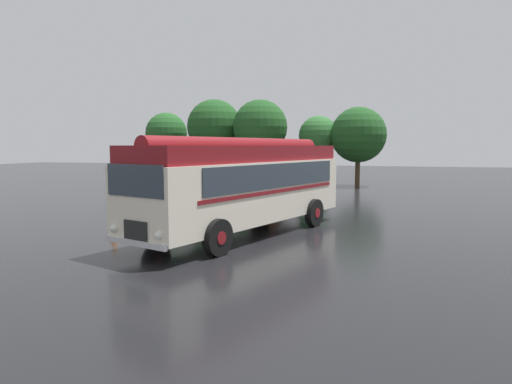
% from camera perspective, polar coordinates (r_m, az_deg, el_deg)
% --- Properties ---
extents(ground_plane, '(120.00, 120.00, 0.00)m').
position_cam_1_polar(ground_plane, '(16.76, -3.51, -5.23)').
color(ground_plane, black).
extents(vintage_bus, '(5.65, 10.33, 3.49)m').
position_cam_1_polar(vintage_bus, '(16.37, -1.44, 1.21)').
color(vintage_bus, silver).
rests_on(vintage_bus, ground).
extents(car_near_left, '(2.09, 4.27, 1.66)m').
position_cam_1_polar(car_near_left, '(31.79, -2.84, 1.53)').
color(car_near_left, silver).
rests_on(car_near_left, ground).
extents(car_mid_left, '(2.08, 4.26, 1.66)m').
position_cam_1_polar(car_mid_left, '(30.67, 1.87, 1.38)').
color(car_mid_left, maroon).
rests_on(car_mid_left, ground).
extents(car_mid_right, '(2.16, 4.30, 1.66)m').
position_cam_1_polar(car_mid_right, '(29.96, 7.13, 1.23)').
color(car_mid_right, '#144C28').
rests_on(car_mid_right, ground).
extents(tree_far_left, '(3.79, 3.72, 6.19)m').
position_cam_1_polar(tree_far_left, '(42.43, -11.25, 7.24)').
color(tree_far_left, '#4C3823').
rests_on(tree_far_left, ground).
extents(tree_left_of_centre, '(4.70, 4.70, 7.19)m').
position_cam_1_polar(tree_left_of_centre, '(39.84, -5.42, 8.07)').
color(tree_left_of_centre, '#4C3823').
rests_on(tree_left_of_centre, ground).
extents(tree_centre, '(4.49, 4.49, 6.99)m').
position_cam_1_polar(tree_centre, '(37.71, 0.65, 8.16)').
color(tree_centre, '#4C3823').
rests_on(tree_centre, ground).
extents(tree_right_of_centre, '(3.23, 3.23, 5.65)m').
position_cam_1_polar(tree_right_of_centre, '(37.87, 7.91, 6.93)').
color(tree_right_of_centre, '#4C3823').
rests_on(tree_right_of_centre, ground).
extents(tree_far_right, '(4.38, 4.38, 6.27)m').
position_cam_1_polar(tree_far_right, '(37.07, 12.86, 6.96)').
color(tree_far_right, '#4C3823').
rests_on(tree_far_right, ground).
extents(traffic_cone, '(0.36, 0.36, 0.55)m').
position_cam_1_polar(traffic_cone, '(16.69, -17.31, -4.57)').
color(traffic_cone, orange).
rests_on(traffic_cone, ground).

